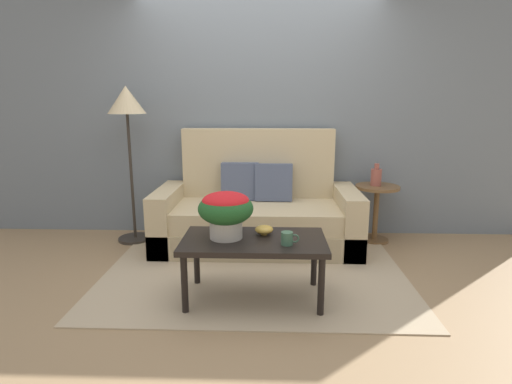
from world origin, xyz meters
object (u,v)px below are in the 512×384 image
coffee_table (254,246)px  potted_plant (226,209)px  floor_lamp (127,115)px  snack_bowl (264,230)px  couch (257,213)px  table_vase (376,177)px  coffee_mug (288,238)px  side_table (376,203)px

coffee_table → potted_plant: size_ratio=2.61×
floor_lamp → snack_bowl: (1.39, -1.18, -0.81)m
floor_lamp → couch: bearing=-3.8°
snack_bowl → table_vase: (1.13, 1.25, 0.18)m
coffee_mug → snack_bowl: size_ratio=0.92×
snack_bowl → table_vase: 1.69m
coffee_mug → floor_lamp: bearing=138.2°
floor_lamp → table_vase: size_ratio=6.95×
couch → potted_plant: (-0.19, -1.18, 0.35)m
couch → snack_bowl: (0.09, -1.09, 0.17)m
coffee_table → potted_plant: potted_plant is taller
floor_lamp → table_vase: 2.60m
side_table → couch: bearing=-173.3°
coffee_mug → couch: bearing=100.9°
snack_bowl → potted_plant: bearing=-162.5°
couch → coffee_mug: size_ratio=15.77×
coffee_table → table_vase: bearing=48.2°
couch → side_table: 1.25m
snack_bowl → floor_lamp: bearing=139.8°
coffee_table → floor_lamp: (-1.32, 1.28, 0.90)m
coffee_table → coffee_mug: 0.28m
snack_bowl → couch: bearing=94.5°
floor_lamp → coffee_mug: 2.24m
potted_plant → table_vase: table_vase is taller
coffee_table → floor_lamp: bearing=135.9°
side_table → potted_plant: size_ratio=1.49×
couch → coffee_table: bearing=-89.3°
floor_lamp → snack_bowl: 1.99m
coffee_table → couch: bearing=90.7°
side_table → snack_bowl: 1.69m
side_table → table_vase: bearing=148.8°
potted_plant → snack_bowl: bearing=17.5°
potted_plant → snack_bowl: (0.28, 0.09, -0.18)m
coffee_table → floor_lamp: size_ratio=0.65×
couch → table_vase: bearing=7.3°
snack_bowl → table_vase: size_ratio=0.60×
coffee_table → table_vase: 1.83m
couch → coffee_table: couch is taller
side_table → coffee_mug: bearing=-124.1°
potted_plant → coffee_mug: bearing=-16.5°
coffee_mug → table_vase: 1.76m
coffee_table → table_vase: (1.21, 1.35, 0.27)m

